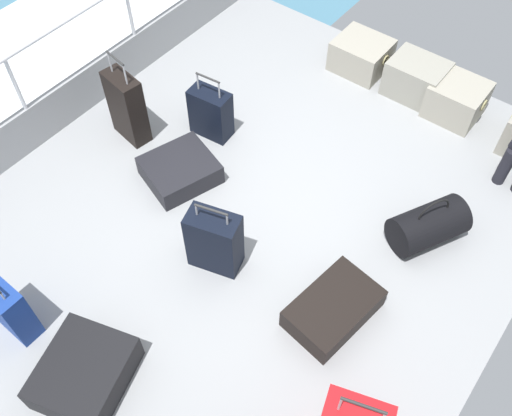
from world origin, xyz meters
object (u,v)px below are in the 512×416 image
(cargo_crate_1, at_px, (416,78))
(suitcase_4, at_px, (180,170))
(cargo_crate_2, at_px, (457,100))
(suitcase_1, at_px, (85,373))
(cargo_crate_0, at_px, (361,55))
(suitcase_0, at_px, (127,107))
(suitcase_6, at_px, (333,308))
(duffel_bag, at_px, (428,225))
(suitcase_3, at_px, (211,113))
(suitcase_7, at_px, (214,241))
(suitcase_2, at_px, (7,307))

(cargo_crate_1, height_order, suitcase_4, cargo_crate_1)
(cargo_crate_2, height_order, suitcase_1, cargo_crate_2)
(cargo_crate_0, height_order, suitcase_4, cargo_crate_0)
(suitcase_0, xyz_separation_m, suitcase_6, (2.61, -0.45, -0.25))
(suitcase_1, bearing_deg, suitcase_0, 127.49)
(cargo_crate_0, relative_size, cargo_crate_1, 0.98)
(cargo_crate_0, height_order, cargo_crate_1, cargo_crate_1)
(suitcase_0, xyz_separation_m, duffel_bag, (2.84, 0.63, -0.18))
(cargo_crate_2, relative_size, suitcase_3, 0.79)
(suitcase_4, relative_size, suitcase_7, 1.05)
(suitcase_3, relative_size, suitcase_7, 0.96)
(cargo_crate_2, xyz_separation_m, suitcase_6, (0.26, -2.63, -0.08))
(suitcase_1, height_order, suitcase_2, suitcase_2)
(cargo_crate_0, height_order, suitcase_1, cargo_crate_0)
(cargo_crate_2, xyz_separation_m, suitcase_7, (-0.77, -2.80, 0.11))
(cargo_crate_1, bearing_deg, suitcase_1, -95.29)
(cargo_crate_1, distance_m, suitcase_2, 4.34)
(suitcase_2, xyz_separation_m, duffel_bag, (2.09, 2.61, -0.10))
(cargo_crate_0, relative_size, suitcase_4, 0.78)
(cargo_crate_2, distance_m, suitcase_1, 4.22)
(cargo_crate_1, bearing_deg, suitcase_4, -116.05)
(cargo_crate_0, distance_m, cargo_crate_2, 1.12)
(suitcase_6, bearing_deg, suitcase_4, 170.13)
(cargo_crate_1, height_order, suitcase_2, suitcase_2)
(suitcase_3, bearing_deg, suitcase_7, -48.54)
(cargo_crate_2, height_order, suitcase_6, cargo_crate_2)
(suitcase_6, xyz_separation_m, suitcase_7, (-1.03, -0.17, 0.19))
(cargo_crate_0, distance_m, suitcase_0, 2.54)
(cargo_crate_1, relative_size, duffel_bag, 0.83)
(cargo_crate_0, distance_m, cargo_crate_1, 0.65)
(cargo_crate_2, bearing_deg, cargo_crate_1, 176.68)
(cargo_crate_1, distance_m, suitcase_0, 2.91)
(suitcase_7, bearing_deg, cargo_crate_0, 97.08)
(suitcase_1, bearing_deg, suitcase_3, 110.25)
(cargo_crate_0, distance_m, suitcase_7, 2.87)
(suitcase_3, distance_m, suitcase_6, 2.23)
(suitcase_2, bearing_deg, cargo_crate_0, 83.35)
(duffel_bag, bearing_deg, suitcase_7, -134.78)
(suitcase_4, bearing_deg, cargo_crate_1, 63.95)
(suitcase_1, relative_size, suitcase_3, 1.15)
(suitcase_4, bearing_deg, suitcase_6, -9.87)
(cargo_crate_2, bearing_deg, suitcase_3, -136.31)
(suitcase_1, distance_m, suitcase_3, 2.62)
(cargo_crate_0, relative_size, cargo_crate_2, 1.08)
(suitcase_1, bearing_deg, suitcase_6, 53.59)
(suitcase_4, bearing_deg, suitcase_7, -30.58)
(suitcase_2, distance_m, suitcase_4, 1.86)
(cargo_crate_0, height_order, duffel_bag, duffel_bag)
(cargo_crate_0, relative_size, suitcase_6, 0.76)
(suitcase_1, height_order, suitcase_4, suitcase_1)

